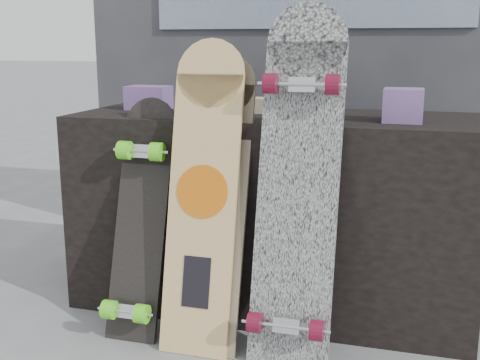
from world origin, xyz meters
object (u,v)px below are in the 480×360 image
(vendor_table, at_px, (273,211))
(longboard_celtic, at_px, (216,192))
(skateboard_dark, at_px, (140,215))
(longboard_cascadia, at_px, (298,177))
(longboard_geisha, at_px, (203,187))

(vendor_table, bearing_deg, longboard_celtic, -110.68)
(vendor_table, height_order, skateboard_dark, skateboard_dark)
(longboard_cascadia, bearing_deg, vendor_table, 114.72)
(longboard_cascadia, bearing_deg, longboard_geisha, -177.85)
(longboard_celtic, xyz_separation_m, skateboard_dark, (-0.30, -0.02, -0.11))
(vendor_table, distance_m, longboard_celtic, 0.40)
(longboard_cascadia, distance_m, skateboard_dark, 0.63)
(vendor_table, relative_size, longboard_cascadia, 1.31)
(skateboard_dark, bearing_deg, vendor_table, 40.66)
(vendor_table, height_order, longboard_cascadia, longboard_cascadia)
(vendor_table, height_order, longboard_celtic, longboard_celtic)
(longboard_geisha, bearing_deg, longboard_celtic, 48.21)
(longboard_celtic, relative_size, skateboard_dark, 1.19)
(vendor_table, relative_size, longboard_geisha, 1.45)
(longboard_geisha, bearing_deg, longboard_cascadia, 2.15)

